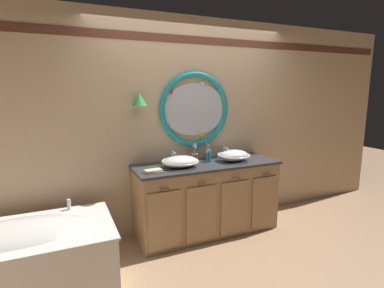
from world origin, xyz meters
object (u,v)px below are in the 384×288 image
(bathtub, at_px, (20,255))
(folded_hand_towel, at_px, (153,171))
(soap_dispenser, at_px, (209,156))
(sink_basin_right, at_px, (234,155))
(sink_basin_left, at_px, (180,161))
(toothbrush_holder_left, at_px, (195,157))
(toothbrush_holder_right, at_px, (208,155))

(bathtub, distance_m, folded_hand_towel, 1.40)
(soap_dispenser, xyz_separation_m, folded_hand_towel, (-0.76, -0.19, -0.05))
(soap_dispenser, height_order, folded_hand_towel, soap_dispenser)
(sink_basin_right, relative_size, folded_hand_towel, 2.03)
(soap_dispenser, bearing_deg, sink_basin_left, -167.70)
(sink_basin_right, relative_size, toothbrush_holder_left, 1.83)
(toothbrush_holder_left, distance_m, toothbrush_holder_right, 0.19)
(bathtub, relative_size, soap_dispenser, 9.79)
(sink_basin_right, height_order, toothbrush_holder_right, toothbrush_holder_right)
(toothbrush_holder_left, xyz_separation_m, toothbrush_holder_right, (0.19, 0.02, -0.01))
(sink_basin_left, bearing_deg, toothbrush_holder_right, 23.83)
(bathtub, xyz_separation_m, soap_dispenser, (2.03, 0.40, 0.61))
(sink_basin_left, height_order, sink_basin_right, sink_basin_right)
(sink_basin_left, relative_size, folded_hand_towel, 2.16)
(sink_basin_left, height_order, toothbrush_holder_right, toothbrush_holder_right)
(sink_basin_left, height_order, soap_dispenser, soap_dispenser)
(sink_basin_left, bearing_deg, soap_dispenser, 12.30)
(toothbrush_holder_right, distance_m, folded_hand_towel, 0.86)
(toothbrush_holder_right, bearing_deg, sink_basin_right, -37.41)
(bathtub, distance_m, sink_basin_left, 1.76)
(toothbrush_holder_left, bearing_deg, toothbrush_holder_right, 7.37)
(sink_basin_right, bearing_deg, folded_hand_towel, -174.37)
(toothbrush_holder_left, xyz_separation_m, folded_hand_towel, (-0.61, -0.28, -0.04))
(sink_basin_right, bearing_deg, sink_basin_left, -180.00)
(toothbrush_holder_right, height_order, soap_dispenser, toothbrush_holder_right)
(bathtub, height_order, toothbrush_holder_right, toothbrush_holder_right)
(sink_basin_left, distance_m, toothbrush_holder_right, 0.49)
(bathtub, xyz_separation_m, sink_basin_right, (2.34, 0.31, 0.61))
(toothbrush_holder_left, relative_size, soap_dispenser, 1.36)
(bathtub, height_order, folded_hand_towel, folded_hand_towel)
(sink_basin_left, height_order, folded_hand_towel, sink_basin_left)
(sink_basin_left, xyz_separation_m, toothbrush_holder_left, (0.26, 0.17, -0.01))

